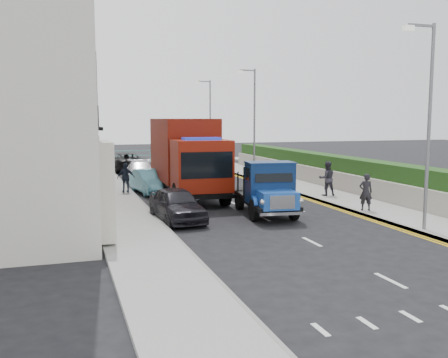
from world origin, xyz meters
TOP-DOWN VIEW (x-y plane):
  - ground at (0.00, 0.00)m, footprint 120.00×120.00m
  - pavement_west at (-5.20, 9.00)m, footprint 2.40×38.00m
  - pavement_east at (5.30, 9.00)m, footprint 2.60×38.00m
  - promenade at (0.00, 29.00)m, footprint 30.00×2.50m
  - sea_plane at (0.00, 60.00)m, footprint 120.00×120.00m
  - terrace_west at (-9.47, 13.00)m, footprint 6.31×30.20m
  - garden_east at (7.21, 9.00)m, footprint 1.45×28.00m
  - seafront_railing at (0.00, 28.20)m, footprint 13.00×0.08m
  - lamp_near at (4.18, -2.00)m, footprint 1.23×0.18m
  - lamp_mid at (4.18, 14.00)m, footprint 1.23×0.18m
  - lamp_far at (4.18, 24.00)m, footprint 1.23×0.18m
  - bedford_lorry at (0.29, 2.21)m, footprint 2.32×4.77m
  - red_lorry at (-1.58, 8.16)m, footprint 2.67×7.47m
  - parked_car_front at (-3.36, 2.54)m, footprint 1.80×3.87m
  - parked_car_mid at (-3.13, 9.91)m, footprint 1.77×3.91m
  - parked_car_rear at (-2.83, 15.46)m, footprint 2.19×4.42m
  - seafront_car_left at (-3.04, 21.69)m, footprint 2.97×5.26m
  - seafront_car_right at (3.50, 24.30)m, footprint 2.98×4.10m
  - pedestrian_east_near at (4.40, 1.67)m, footprint 0.64×0.50m
  - pedestrian_east_far at (4.88, 5.70)m, footprint 0.93×0.79m
  - pedestrian_west_near at (-4.40, 9.78)m, footprint 0.91×0.41m
  - pedestrian_west_far at (-5.25, 12.46)m, footprint 0.80×0.56m

SIDE VIEW (x-z plane):
  - ground at x=0.00m, z-range 0.00..0.00m
  - sea_plane at x=0.00m, z-range 0.00..0.00m
  - pavement_west at x=-5.20m, z-range 0.00..0.12m
  - pavement_east at x=5.30m, z-range 0.00..0.12m
  - promenade at x=0.00m, z-range 0.00..0.12m
  - seafront_railing at x=0.00m, z-range 0.03..1.14m
  - parked_car_rear at x=-2.83m, z-range 0.00..1.23m
  - parked_car_mid at x=-3.13m, z-range 0.00..1.24m
  - parked_car_front at x=-3.36m, z-range 0.00..1.28m
  - seafront_car_right at x=3.50m, z-range 0.00..1.30m
  - seafront_car_left at x=-3.04m, z-range 0.00..1.39m
  - pedestrian_west_near at x=-4.40m, z-range 0.12..1.64m
  - pedestrian_east_near at x=4.40m, z-range 0.12..1.65m
  - pedestrian_west_far at x=-5.25m, z-range 0.12..1.68m
  - garden_east at x=7.21m, z-range 0.02..1.77m
  - pedestrian_east_far at x=4.88m, z-range 0.12..1.81m
  - bedford_lorry at x=0.29m, z-range -0.09..2.09m
  - red_lorry at x=-1.58m, z-range 0.13..4.01m
  - lamp_near at x=4.18m, z-range 0.50..7.50m
  - lamp_mid at x=4.18m, z-range 0.50..7.50m
  - lamp_far at x=4.18m, z-range 0.50..7.50m
  - terrace_west at x=-9.47m, z-range 0.04..14.29m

